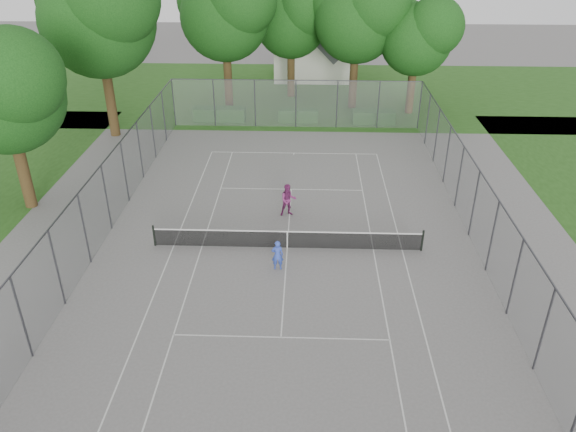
{
  "coord_description": "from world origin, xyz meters",
  "views": [
    {
      "loc": [
        0.86,
        -22.81,
        14.31
      ],
      "look_at": [
        0.0,
        1.0,
        1.2
      ],
      "focal_mm": 35.0,
      "sensor_mm": 36.0,
      "label": 1
    }
  ],
  "objects_px": {
    "house": "(314,38)",
    "girl_player": "(277,255)",
    "tennis_net": "(287,239)",
    "woman_player": "(288,200)"
  },
  "relations": [
    {
      "from": "girl_player",
      "to": "house",
      "type": "bearing_deg",
      "value": -96.75
    },
    {
      "from": "tennis_net",
      "to": "woman_player",
      "type": "height_order",
      "value": "woman_player"
    },
    {
      "from": "girl_player",
      "to": "woman_player",
      "type": "bearing_deg",
      "value": -97.12
    },
    {
      "from": "tennis_net",
      "to": "girl_player",
      "type": "xyz_separation_m",
      "value": [
        -0.37,
        -1.77,
        0.22
      ]
    },
    {
      "from": "tennis_net",
      "to": "house",
      "type": "height_order",
      "value": "house"
    },
    {
      "from": "woman_player",
      "to": "girl_player",
      "type": "bearing_deg",
      "value": -106.34
    },
    {
      "from": "girl_player",
      "to": "woman_player",
      "type": "xyz_separation_m",
      "value": [
        0.3,
        5.09,
        0.15
      ]
    },
    {
      "from": "house",
      "to": "woman_player",
      "type": "xyz_separation_m",
      "value": [
        -1.42,
        -27.85,
        -2.76
      ]
    },
    {
      "from": "house",
      "to": "girl_player",
      "type": "height_order",
      "value": "house"
    },
    {
      "from": "house",
      "to": "woman_player",
      "type": "bearing_deg",
      "value": -92.92
    }
  ]
}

